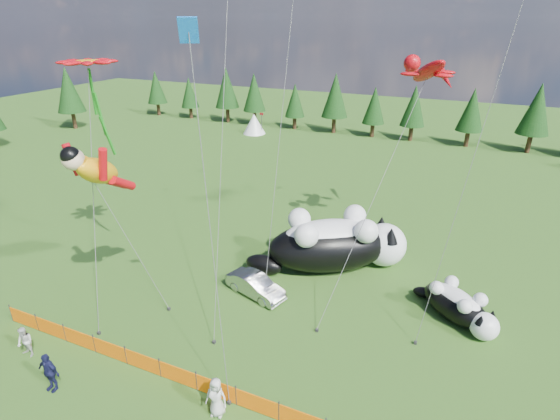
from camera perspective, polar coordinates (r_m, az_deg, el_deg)
name	(u,v)px	position (r m, az deg, el deg)	size (l,w,h in m)	color
ground	(214,342)	(23.69, -8.62, -16.72)	(160.00, 160.00, 0.00)	#153509
safety_fence	(178,375)	(21.59, -13.17, -20.24)	(22.06, 0.06, 1.10)	#262626
tree_line	(390,109)	(61.78, 14.22, 12.66)	(90.00, 4.00, 8.00)	black
festival_tents	(474,146)	(56.60, 24.03, 7.61)	(50.00, 3.20, 2.80)	white
cat_large	(336,243)	(28.74, 7.38, -4.25)	(9.69, 7.53, 3.91)	black
cat_small	(459,306)	(26.18, 22.31, -11.48)	(4.69, 4.03, 1.98)	black
car	(256,285)	(26.47, -3.22, -9.81)	(1.36, 3.90, 1.28)	#A7A8AC
spectator_b	(25,342)	(25.44, -30.34, -14.69)	(0.80, 0.47, 1.64)	beige
spectator_c	(49,372)	(22.93, -27.95, -18.17)	(1.16, 0.59, 1.97)	#15173A
spectator_e	(216,397)	(19.80, -8.33, -23.04)	(0.91, 0.60, 1.87)	beige
superhero_kite	(98,171)	(23.45, -22.68, 4.72)	(4.97, 5.11, 10.38)	#EE9E0C
gecko_kite	(428,72)	(28.96, 18.79, 16.75)	(5.65, 14.42, 16.54)	#BC0910
flower_kite	(88,65)	(26.19, -23.78, 16.91)	(4.76, 6.93, 14.22)	#BC0910
diamond_kite_c	(190,49)	(14.70, -11.62, 19.87)	(1.42, 0.73, 15.78)	blue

